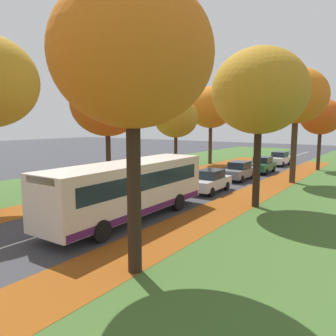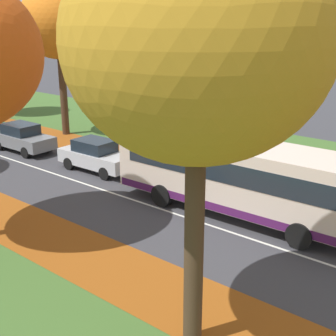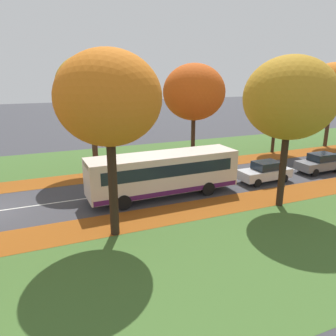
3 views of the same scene
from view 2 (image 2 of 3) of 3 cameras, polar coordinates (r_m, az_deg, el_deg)
name	(u,v)px [view 2 (image 2 of 3)]	position (r m, az deg, el deg)	size (l,w,h in m)	color
leaf_litter_left	(66,246)	(16.97, -12.29, -9.27)	(2.80, 60.00, 0.00)	#8C4714
grass_verge_right	(177,140)	(30.16, 1.06, 3.46)	(12.00, 90.00, 0.01)	#3D6028
leaf_litter_right	(214,178)	(23.23, 5.62, -1.22)	(2.80, 60.00, 0.00)	#8C4714
road_centre_line	(62,176)	(23.95, -12.74, -1.01)	(0.12, 80.00, 0.01)	silver
tree_left_near	(198,43)	(9.76, 3.67, 14.96)	(5.57, 5.57, 9.73)	#422D1E
tree_right_mid	(182,33)	(24.91, 1.71, 16.10)	(5.48, 5.48, 9.27)	black
tree_right_far	(58,23)	(31.46, -13.21, 16.80)	(5.02, 5.02, 9.46)	#422D1E
bus	(237,174)	(18.67, 8.46, -0.78)	(2.83, 10.45, 2.98)	beige
car_silver_lead	(97,155)	(24.30, -8.71, 1.53)	(1.88, 4.25, 1.62)	#B7BABF
car_grey_following	(22,138)	(28.81, -17.33, 3.56)	(1.84, 4.23, 1.62)	slate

